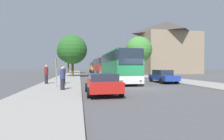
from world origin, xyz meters
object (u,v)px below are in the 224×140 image
at_px(tree_left_near, 72,50).
at_px(parked_car_right_far, 120,71).
at_px(bus_rear, 95,67).
at_px(pedestrian_waiting_near, 46,74).
at_px(pedestrian_walking_back, 62,78).
at_px(tree_left_far, 68,51).
at_px(parked_car_left_curb, 102,83).
at_px(bus_front, 117,66).
at_px(bus_middle, 102,67).
at_px(pedestrian_waiting_far, 64,75).
at_px(parked_car_right_near, 163,76).
at_px(bus_stop_sign, 56,69).
at_px(tree_right_near, 139,50).

bearing_deg(tree_left_near, parked_car_right_far, 32.95).
relative_size(bus_rear, parked_car_right_far, 2.62).
xyz_separation_m(pedestrian_waiting_near, pedestrian_walking_back, (1.97, -4.93, -0.10)).
height_order(pedestrian_walking_back, tree_left_far, tree_left_far).
bearing_deg(pedestrian_walking_back, parked_car_left_curb, -41.67).
distance_m(bus_front, tree_left_far, 29.50).
relative_size(bus_front, parked_car_right_far, 2.69).
xyz_separation_m(parked_car_right_far, pedestrian_walking_back, (-10.17, -25.01, 0.16)).
bearing_deg(bus_middle, parked_car_left_curb, -98.99).
bearing_deg(parked_car_right_far, pedestrian_waiting_far, 59.24).
bearing_deg(parked_car_right_near, tree_left_near, -51.15).
height_order(bus_middle, pedestrian_waiting_near, bus_middle).
bearing_deg(pedestrian_waiting_near, bus_rear, -141.91).
bearing_deg(parked_car_right_far, bus_stop_sign, 61.30).
height_order(bus_rear, tree_left_far, tree_left_far).
bearing_deg(bus_middle, tree_right_near, -16.63).
bearing_deg(tree_left_far, pedestrian_walking_back, -87.15).
distance_m(bus_front, parked_car_right_far, 17.80).
bearing_deg(pedestrian_waiting_near, tree_right_near, -172.07).
height_order(bus_front, tree_left_near, tree_left_near).
relative_size(parked_car_left_curb, pedestrian_waiting_far, 2.47).
bearing_deg(parked_car_right_near, parked_car_right_far, -89.20).
xyz_separation_m(parked_car_right_far, pedestrian_waiting_near, (-12.15, -20.08, 0.26)).
xyz_separation_m(parked_car_right_near, pedestrian_waiting_near, (-12.45, -0.53, 0.33)).
relative_size(parked_car_right_far, pedestrian_walking_back, 2.72).
bearing_deg(tree_right_near, bus_middle, 165.34).
bearing_deg(tree_left_near, parked_car_left_curb, -82.40).
height_order(bus_rear, tree_right_near, tree_right_near).
bearing_deg(parked_car_left_curb, pedestrian_walking_back, 149.20).
relative_size(bus_front, bus_middle, 1.06).
xyz_separation_m(parked_car_right_far, tree_left_near, (-10.17, -6.59, 3.99)).
xyz_separation_m(bus_rear, pedestrian_walking_back, (-5.67, -39.30, -0.75)).
height_order(bus_front, bus_middle, bus_front).
relative_size(parked_car_right_far, pedestrian_waiting_far, 2.65).
relative_size(bus_stop_sign, pedestrian_waiting_far, 1.39).
xyz_separation_m(bus_rear, pedestrian_waiting_near, (-7.64, -34.37, -0.65)).
distance_m(bus_front, tree_left_near, 12.38).
xyz_separation_m(bus_middle, pedestrian_walking_back, (-5.74, -23.35, -0.87)).
relative_size(bus_rear, parked_car_right_near, 2.70).
bearing_deg(bus_middle, pedestrian_waiting_far, -110.14).
bearing_deg(bus_rear, pedestrian_walking_back, -97.82).
height_order(parked_car_left_curb, parked_car_right_near, parked_car_right_near).
relative_size(parked_car_left_curb, tree_right_near, 0.53).
xyz_separation_m(parked_car_left_curb, tree_left_near, (-2.67, 19.98, 4.08)).
distance_m(tree_left_near, tree_left_far, 17.76).
relative_size(bus_rear, bus_stop_sign, 5.00).
distance_m(parked_car_right_far, tree_left_far, 17.11).
height_order(bus_stop_sign, pedestrian_waiting_near, bus_stop_sign).
height_order(parked_car_right_far, tree_left_near, tree_left_near).
distance_m(bus_front, parked_car_right_near, 5.45).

